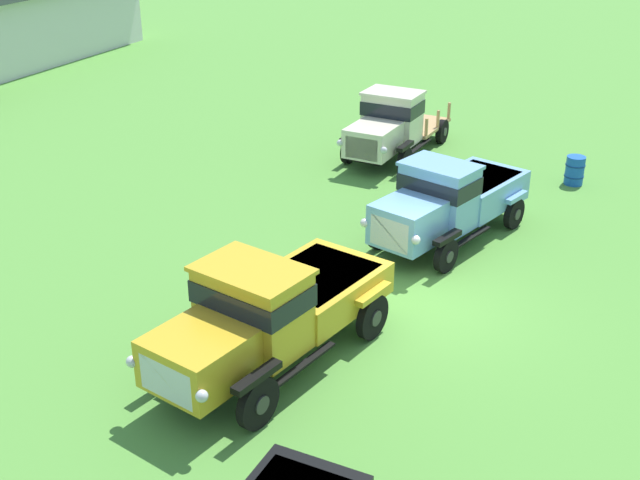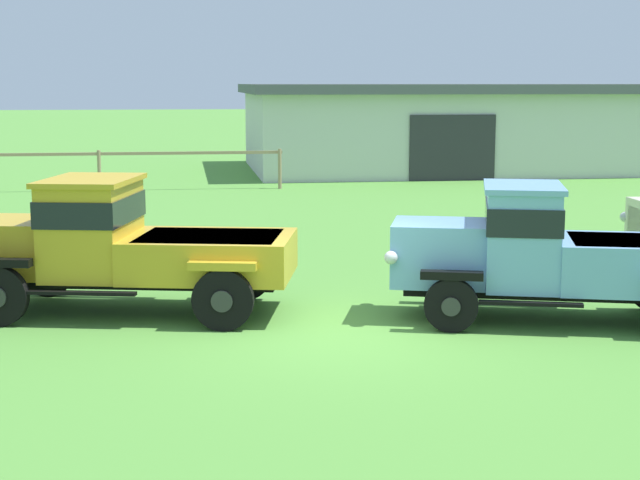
# 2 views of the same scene
# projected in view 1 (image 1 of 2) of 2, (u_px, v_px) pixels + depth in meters

# --- Properties ---
(ground_plane) EXTENTS (240.00, 240.00, 0.00)m
(ground_plane) POSITION_uv_depth(u_px,v_px,m) (423.00, 304.00, 16.59)
(ground_plane) COLOR #518E38
(vintage_truck_second_in_line) EXTENTS (5.54, 3.16, 2.10)m
(vintage_truck_second_in_line) POSITION_uv_depth(u_px,v_px,m) (268.00, 311.00, 14.19)
(vintage_truck_second_in_line) COLOR black
(vintage_truck_second_in_line) RESTS_ON ground
(vintage_truck_midrow_center) EXTENTS (5.19, 3.11, 2.06)m
(vintage_truck_midrow_center) POSITION_uv_depth(u_px,v_px,m) (448.00, 200.00, 19.01)
(vintage_truck_midrow_center) COLOR black
(vintage_truck_midrow_center) RESTS_ON ground
(vintage_truck_far_side) EXTENTS (5.20, 2.32, 2.06)m
(vintage_truck_far_side) POSITION_uv_depth(u_px,v_px,m) (389.00, 125.00, 24.31)
(vintage_truck_far_side) COLOR black
(vintage_truck_far_side) RESTS_ON ground
(oil_drum_beside_row) EXTENTS (0.55, 0.55, 0.82)m
(oil_drum_beside_row) POSITION_uv_depth(u_px,v_px,m) (575.00, 170.00, 22.63)
(oil_drum_beside_row) COLOR #1951B2
(oil_drum_beside_row) RESTS_ON ground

